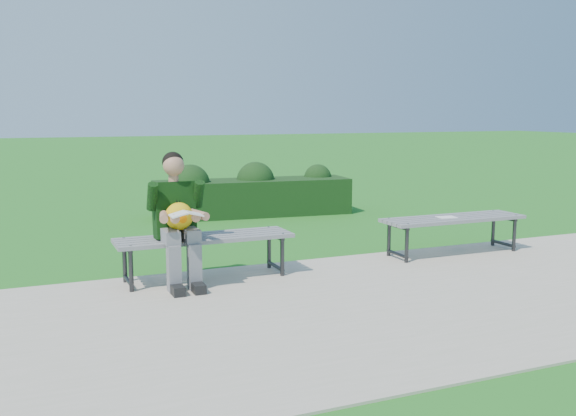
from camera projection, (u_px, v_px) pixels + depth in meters
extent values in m
plane|color=#167418|center=(301.00, 262.00, 7.44)|extent=(80.00, 80.00, 0.00)
cube|color=#B6AF97|center=(379.00, 302.00, 5.84)|extent=(30.00, 3.50, 0.02)
cube|color=#163D10|center=(253.00, 197.00, 10.78)|extent=(3.33, 1.13, 0.60)
sphere|color=#163D10|center=(190.00, 184.00, 10.35)|extent=(0.69, 0.69, 0.63)
sphere|color=#163D10|center=(256.00, 181.00, 10.82)|extent=(0.70, 0.70, 0.64)
sphere|color=#163D10|center=(318.00, 178.00, 11.29)|extent=(0.53, 0.53, 0.48)
cube|color=slate|center=(210.00, 242.00, 6.35)|extent=(1.80, 0.08, 0.04)
cube|color=slate|center=(207.00, 240.00, 6.45)|extent=(1.80, 0.09, 0.04)
cube|color=slate|center=(205.00, 238.00, 6.54)|extent=(1.80, 0.08, 0.04)
cube|color=slate|center=(202.00, 236.00, 6.64)|extent=(1.80, 0.08, 0.04)
cube|color=slate|center=(199.00, 234.00, 6.73)|extent=(1.80, 0.09, 0.04)
cylinder|color=#2D2D30|center=(131.00, 271.00, 6.10)|extent=(0.04, 0.04, 0.41)
cylinder|color=#2D2D30|center=(125.00, 262.00, 6.45)|extent=(0.04, 0.04, 0.41)
cylinder|color=#2D2D30|center=(127.00, 248.00, 6.25)|extent=(0.04, 0.42, 0.04)
cylinder|color=#2D2D30|center=(128.00, 281.00, 6.30)|extent=(0.04, 0.42, 0.04)
cylinder|color=gray|center=(130.00, 246.00, 6.05)|extent=(0.02, 0.02, 0.01)
cylinder|color=gray|center=(124.00, 238.00, 6.43)|extent=(0.02, 0.02, 0.01)
cylinder|color=#2D2D30|center=(282.00, 257.00, 6.70)|extent=(0.04, 0.04, 0.41)
cylinder|color=#2D2D30|center=(269.00, 249.00, 7.05)|extent=(0.04, 0.04, 0.41)
cylinder|color=#2D2D30|center=(275.00, 236.00, 6.85)|extent=(0.04, 0.42, 0.04)
cylinder|color=#2D2D30|center=(276.00, 266.00, 6.90)|extent=(0.04, 0.42, 0.04)
cylinder|color=gray|center=(283.00, 233.00, 6.65)|extent=(0.02, 0.02, 0.01)
cylinder|color=gray|center=(268.00, 227.00, 7.03)|extent=(0.02, 0.02, 0.01)
cube|color=slate|center=(464.00, 221.00, 7.54)|extent=(1.80, 0.08, 0.04)
cube|color=slate|center=(459.00, 220.00, 7.63)|extent=(1.80, 0.08, 0.04)
cube|color=slate|center=(453.00, 219.00, 7.73)|extent=(1.80, 0.08, 0.04)
cube|color=slate|center=(448.00, 217.00, 7.82)|extent=(1.80, 0.08, 0.04)
cube|color=slate|center=(443.00, 216.00, 7.92)|extent=(1.80, 0.09, 0.04)
cylinder|color=#2D2D30|center=(407.00, 245.00, 7.29)|extent=(0.04, 0.04, 0.41)
cylinder|color=#2D2D30|center=(389.00, 239.00, 7.63)|extent=(0.04, 0.04, 0.41)
cylinder|color=#2D2D30|center=(398.00, 226.00, 7.43)|extent=(0.04, 0.42, 0.04)
cylinder|color=#2D2D30|center=(397.00, 254.00, 7.48)|extent=(0.04, 0.42, 0.04)
cylinder|color=gray|center=(408.00, 224.00, 7.23)|extent=(0.02, 0.02, 0.01)
cylinder|color=gray|center=(389.00, 218.00, 7.61)|extent=(0.02, 0.02, 0.01)
cylinder|color=#2D2D30|center=(514.00, 235.00, 7.89)|extent=(0.04, 0.04, 0.41)
cylinder|color=#2D2D30|center=(493.00, 230.00, 8.23)|extent=(0.04, 0.04, 0.41)
cylinder|color=#2D2D30|center=(504.00, 218.00, 8.03)|extent=(0.04, 0.42, 0.04)
cylinder|color=#2D2D30|center=(503.00, 243.00, 8.08)|extent=(0.04, 0.42, 0.04)
cylinder|color=gray|center=(516.00, 215.00, 7.84)|extent=(0.02, 0.02, 0.01)
cylinder|color=gray|center=(493.00, 210.00, 8.21)|extent=(0.02, 0.02, 0.01)
cube|color=gray|center=(169.00, 235.00, 6.23)|extent=(0.14, 0.42, 0.13)
cube|color=gray|center=(189.00, 234.00, 6.31)|extent=(0.14, 0.42, 0.13)
cube|color=gray|center=(174.00, 268.00, 6.11)|extent=(0.12, 0.13, 0.45)
cube|color=gray|center=(194.00, 267.00, 6.19)|extent=(0.12, 0.13, 0.45)
cube|color=black|center=(177.00, 289.00, 6.04)|extent=(0.11, 0.26, 0.09)
cube|color=black|center=(198.00, 287.00, 6.12)|extent=(0.11, 0.26, 0.09)
cube|color=black|center=(174.00, 210.00, 6.42)|extent=(0.40, 0.30, 0.59)
cylinder|color=tan|center=(173.00, 178.00, 6.35)|extent=(0.10, 0.10, 0.08)
sphere|color=tan|center=(174.00, 165.00, 6.31)|extent=(0.21, 0.21, 0.21)
sphere|color=black|center=(173.00, 162.00, 6.34)|extent=(0.21, 0.21, 0.21)
cylinder|color=black|center=(152.00, 197.00, 6.21)|extent=(0.10, 0.21, 0.30)
cylinder|color=black|center=(199.00, 194.00, 6.39)|extent=(0.10, 0.21, 0.30)
cylinder|color=tan|center=(164.00, 217.00, 6.06)|extent=(0.14, 0.31, 0.08)
cylinder|color=tan|center=(199.00, 215.00, 6.19)|extent=(0.14, 0.31, 0.08)
sphere|color=tan|center=(175.00, 219.00, 5.94)|extent=(0.09, 0.09, 0.09)
sphere|color=tan|center=(196.00, 218.00, 6.02)|extent=(0.09, 0.09, 0.09)
sphere|color=#F8B405|center=(179.00, 216.00, 6.22)|extent=(0.27, 0.27, 0.27)
cone|color=orange|center=(182.00, 219.00, 6.12)|extent=(0.08, 0.08, 0.08)
cone|color=black|center=(177.00, 203.00, 6.21)|extent=(0.03, 0.05, 0.08)
cone|color=black|center=(180.00, 203.00, 6.23)|extent=(0.03, 0.04, 0.07)
sphere|color=white|center=(177.00, 215.00, 6.11)|extent=(0.05, 0.05, 0.05)
sphere|color=white|center=(186.00, 214.00, 6.15)|extent=(0.05, 0.05, 0.05)
cube|color=white|center=(178.00, 214.00, 5.93)|extent=(0.15, 0.20, 0.05)
cube|color=white|center=(194.00, 213.00, 5.99)|extent=(0.15, 0.20, 0.05)
cube|color=white|center=(447.00, 217.00, 7.68)|extent=(0.24, 0.19, 0.01)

